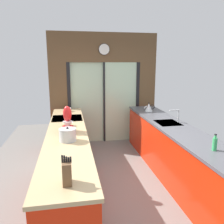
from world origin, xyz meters
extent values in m
cube|color=slate|center=(0.00, 0.60, -0.01)|extent=(5.04, 7.60, 0.02)
cube|color=brown|center=(0.00, 2.40, 2.35)|extent=(2.64, 0.08, 0.70)
cube|color=#B2D1AD|center=(-0.42, 2.42, 1.00)|extent=(0.80, 0.02, 2.00)
cube|color=#B2D1AD|center=(0.42, 2.38, 1.00)|extent=(0.80, 0.02, 2.00)
cube|color=black|center=(-0.86, 2.40, 1.00)|extent=(0.08, 0.10, 2.00)
cube|color=black|center=(0.86, 2.40, 1.00)|extent=(0.08, 0.10, 2.00)
cube|color=black|center=(0.00, 2.40, 1.00)|extent=(0.04, 0.10, 2.00)
cube|color=brown|center=(-1.11, 2.40, 1.00)|extent=(0.42, 0.08, 2.00)
cube|color=brown|center=(1.11, 2.40, 1.00)|extent=(0.42, 0.08, 2.00)
cylinder|color=white|center=(0.00, 2.34, 2.30)|extent=(0.25, 0.03, 0.25)
torus|color=black|center=(0.00, 2.34, 2.30)|extent=(0.27, 0.02, 0.27)
cube|color=red|center=(-0.91, -0.33, 0.44)|extent=(0.58, 2.55, 0.88)
cube|color=red|center=(-0.91, 1.88, 0.44)|extent=(0.58, 0.65, 0.88)
cube|color=tan|center=(-0.91, 0.30, 0.90)|extent=(0.62, 3.80, 0.04)
cube|color=red|center=(0.91, 0.30, 0.44)|extent=(0.58, 3.80, 0.88)
cube|color=#4C4C51|center=(0.91, 0.30, 0.90)|extent=(0.62, 3.80, 0.04)
cube|color=#B7BABC|center=(0.89, 0.55, 0.90)|extent=(0.40, 0.48, 0.05)
cylinder|color=#B7BABC|center=(1.09, 0.55, 1.04)|extent=(0.02, 0.02, 0.23)
cylinder|color=#B7BABC|center=(1.00, 0.55, 1.14)|extent=(0.18, 0.02, 0.02)
cube|color=#B7BABC|center=(-0.91, 1.25, 0.44)|extent=(0.58, 0.60, 0.88)
cube|color=black|center=(-0.61, 1.25, 0.48)|extent=(0.01, 0.48, 0.28)
cube|color=black|center=(-0.91, 1.25, 0.91)|extent=(0.58, 0.60, 0.03)
cylinder|color=#B7BABC|center=(-0.61, 1.07, 0.80)|extent=(0.02, 0.04, 0.04)
cylinder|color=#B7BABC|center=(-0.61, 1.25, 0.80)|extent=(0.02, 0.04, 0.04)
cylinder|color=#B7BABC|center=(-0.61, 1.43, 0.80)|extent=(0.02, 0.04, 0.04)
cylinder|color=silver|center=(-0.89, 0.65, 0.92)|extent=(0.08, 0.08, 0.01)
cone|color=silver|center=(-0.89, 0.65, 0.96)|extent=(0.17, 0.17, 0.06)
cylinder|color=silver|center=(-0.89, 1.90, 0.92)|extent=(0.06, 0.06, 0.01)
cone|color=silver|center=(-0.89, 1.90, 0.96)|extent=(0.14, 0.14, 0.07)
cube|color=brown|center=(-0.89, -1.31, 1.02)|extent=(0.08, 0.14, 0.21)
cylinder|color=black|center=(-0.93, -1.31, 1.16)|extent=(0.02, 0.02, 0.08)
cylinder|color=black|center=(-0.91, -1.31, 1.15)|extent=(0.02, 0.02, 0.07)
cylinder|color=black|center=(-0.89, -1.31, 1.15)|extent=(0.02, 0.02, 0.06)
cylinder|color=black|center=(-0.87, -1.31, 1.14)|extent=(0.02, 0.02, 0.05)
cylinder|color=black|center=(-0.85, -1.31, 1.15)|extent=(0.02, 0.02, 0.06)
cube|color=red|center=(-0.89, 0.27, 0.96)|extent=(0.17, 0.26, 0.08)
cube|color=red|center=(-0.89, 0.37, 1.10)|extent=(0.10, 0.08, 0.20)
ellipsoid|color=red|center=(-0.89, 0.26, 1.22)|extent=(0.13, 0.12, 0.24)
cone|color=#B7BABC|center=(-0.89, 0.24, 1.04)|extent=(0.15, 0.15, 0.13)
cylinder|color=#B7BABC|center=(-0.89, -0.14, 1.00)|extent=(0.23, 0.23, 0.16)
cylinder|color=#B7BABC|center=(-0.89, -0.14, 1.09)|extent=(0.24, 0.24, 0.01)
sphere|color=black|center=(-0.89, -0.14, 1.11)|extent=(0.03, 0.03, 0.03)
cone|color=#B7BABC|center=(0.89, 1.58, 1.01)|extent=(0.17, 0.17, 0.17)
sphere|color=black|center=(0.89, 1.58, 1.11)|extent=(0.03, 0.03, 0.03)
cylinder|color=#B7BABC|center=(0.81, 1.58, 1.02)|extent=(0.08, 0.02, 0.07)
torus|color=black|center=(0.97, 1.58, 1.02)|extent=(0.11, 0.01, 0.11)
cylinder|color=#339E56|center=(0.89, -0.83, 1.00)|extent=(0.06, 0.06, 0.16)
cylinder|color=#339E56|center=(0.89, -0.83, 1.10)|extent=(0.03, 0.03, 0.04)
cylinder|color=black|center=(0.89, -0.83, 1.13)|extent=(0.03, 0.03, 0.01)
camera|label=1|loc=(-0.84, -3.22, 1.97)|focal=36.67mm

